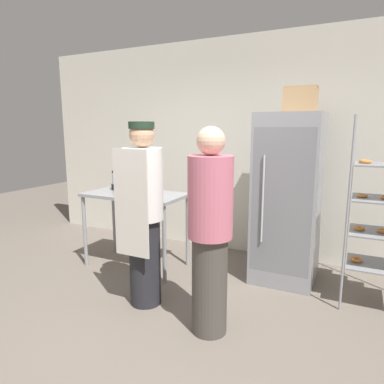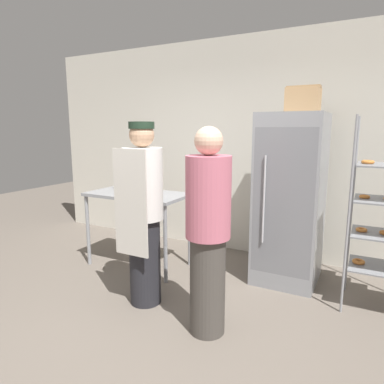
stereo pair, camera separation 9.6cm
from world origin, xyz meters
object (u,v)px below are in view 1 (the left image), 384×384
object	(u,v)px
donut_box	(141,191)
baking_rack	(384,216)
cardboard_storage_box	(300,100)
person_customer	(210,232)
refrigerator	(288,199)
blender_pitcher	(116,181)
person_baker	(143,213)

from	to	relation	value
donut_box	baking_rack	bearing A→B (deg)	6.45
cardboard_storage_box	person_customer	world-z (taller)	cardboard_storage_box
cardboard_storage_box	refrigerator	bearing A→B (deg)	-138.64
blender_pitcher	person_customer	xyz separation A→B (m)	(1.71, -1.00, -0.15)
person_baker	cardboard_storage_box	bearing A→B (deg)	46.79
person_customer	donut_box	bearing A→B (deg)	146.16
donut_box	blender_pitcher	distance (m)	0.53
baking_rack	person_customer	distance (m)	1.68
refrigerator	person_baker	bearing A→B (deg)	-132.90
cardboard_storage_box	person_baker	bearing A→B (deg)	-133.21
refrigerator	blender_pitcher	bearing A→B (deg)	-170.61
blender_pitcher	person_customer	distance (m)	1.99
baking_rack	donut_box	world-z (taller)	baking_rack
donut_box	blender_pitcher	xyz separation A→B (m)	(-0.49, 0.18, 0.06)
refrigerator	person_customer	world-z (taller)	refrigerator
donut_box	blender_pitcher	bearing A→B (deg)	159.54
cardboard_storage_box	person_baker	distance (m)	2.01
refrigerator	baking_rack	distance (m)	0.95
donut_box	blender_pitcher	world-z (taller)	donut_box
baking_rack	blender_pitcher	world-z (taller)	baking_rack
refrigerator	person_customer	size ratio (longest dim) A/B	1.08
blender_pitcher	cardboard_storage_box	size ratio (longest dim) A/B	0.72
baking_rack	person_customer	world-z (taller)	baking_rack
donut_box	person_baker	xyz separation A→B (m)	(0.48, -0.65, -0.06)
donut_box	cardboard_storage_box	distance (m)	2.01
person_customer	person_baker	bearing A→B (deg)	167.53
cardboard_storage_box	person_baker	xyz separation A→B (m)	(-1.17, -1.24, -1.06)
blender_pitcher	person_baker	distance (m)	1.29
person_customer	baking_rack	bearing A→B (deg)	40.84
refrigerator	blender_pitcher	size ratio (longest dim) A/B	7.60
refrigerator	baking_rack	xyz separation A→B (m)	(0.92, -0.24, -0.04)
baking_rack	cardboard_storage_box	size ratio (longest dim) A/B	5.35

